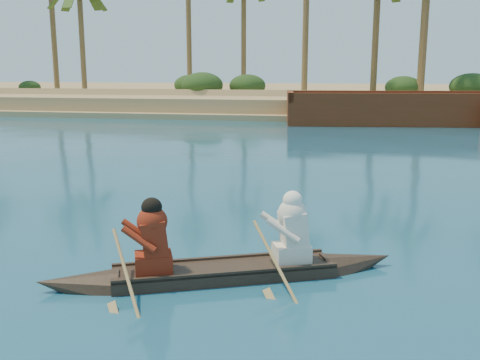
# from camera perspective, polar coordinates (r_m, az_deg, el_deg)

# --- Properties ---
(ground) EXTENTS (160.00, 160.00, 0.00)m
(ground) POSITION_cam_1_polar(r_m,az_deg,el_deg) (12.11, 1.69, -3.40)
(ground) COLOR #0B344A
(ground) RESTS_ON ground
(sandy_embankment) EXTENTS (150.00, 51.00, 1.50)m
(sandy_embankment) POSITION_cam_1_polar(r_m,az_deg,el_deg) (58.51, 9.58, 8.82)
(sandy_embankment) COLOR tan
(sandy_embankment) RESTS_ON ground
(palm_grove) EXTENTS (110.00, 14.00, 16.00)m
(palm_grove) POSITION_cam_1_polar(r_m,az_deg,el_deg) (46.83, 9.37, 17.36)
(palm_grove) COLOR #3F5D20
(palm_grove) RESTS_ON ground
(shrub_cluster) EXTENTS (100.00, 6.00, 2.40)m
(shrub_cluster) POSITION_cam_1_polar(r_m,az_deg,el_deg) (43.12, 8.89, 8.83)
(shrub_cluster) COLOR black
(shrub_cluster) RESTS_ON ground
(canoe) EXTENTS (5.34, 2.85, 1.52)m
(canoe) POSITION_cam_1_polar(r_m,az_deg,el_deg) (8.23, -1.68, -8.53)
(canoe) COLOR #33251C
(canoe) RESTS_ON ground
(barge_mid) EXTENTS (13.90, 6.15, 2.24)m
(barge_mid) POSITION_cam_1_polar(r_m,az_deg,el_deg) (33.97, 16.56, 7.11)
(barge_mid) COLOR maroon
(barge_mid) RESTS_ON ground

